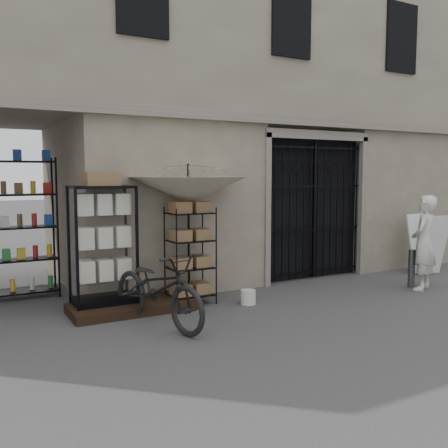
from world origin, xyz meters
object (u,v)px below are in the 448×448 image
market_umbrella (188,183)px  bicycle (159,325)px  steel_bollard (412,268)px  display_cabinet (103,251)px  easel_sign (428,244)px  wire_rack (190,257)px  shopkeeper (422,289)px  white_bucket (248,297)px

market_umbrella → bicycle: market_umbrella is taller
bicycle → steel_bollard: (5.25, -0.07, 0.37)m
market_umbrella → bicycle: (-0.97, -1.03, -2.06)m
display_cabinet → market_umbrella: market_umbrella is taller
steel_bollard → easel_sign: (1.34, 0.72, 0.30)m
display_cabinet → wire_rack: 1.46m
bicycle → easel_sign: bearing=-8.7°
display_cabinet → steel_bollard: bearing=-0.2°
wire_rack → shopkeeper: (4.34, -1.20, -0.81)m
white_bucket → display_cabinet: bearing=163.2°
display_cabinet → bicycle: (0.51, -1.07, -0.99)m
market_umbrella → white_bucket: market_umbrella is taller
display_cabinet → market_umbrella: (1.48, -0.03, 1.07)m
wire_rack → white_bucket: 1.20m
wire_rack → easel_sign: bearing=10.7°
display_cabinet → shopkeeper: (5.78, -1.37, -0.99)m
wire_rack → steel_bollard: size_ratio=2.22×
wire_rack → easel_sign: size_ratio=1.27×
shopkeeper → easel_sign: (1.32, 0.96, 0.67)m
market_umbrella → shopkeeper: size_ratio=1.58×
market_umbrella → easel_sign: bearing=-3.9°
steel_bollard → easel_sign: easel_sign is taller
shopkeeper → market_umbrella: bearing=-44.8°
bicycle → display_cabinet: bearing=101.0°
market_umbrella → easel_sign: size_ratio=2.20×
bicycle → shopkeeper: (5.27, -0.31, 0.00)m
market_umbrella → steel_bollard: bearing=-14.5°
bicycle → shopkeeper: bearing=-17.7°
market_umbrella → steel_bollard: (4.27, -1.10, -1.68)m
wire_rack → market_umbrella: bearing=88.3°
bicycle → steel_bollard: bicycle is taller
bicycle → shopkeeper: size_ratio=1.16×
wire_rack → steel_bollard: (4.31, -0.97, -0.44)m
wire_rack → bicycle: wire_rack is taller
display_cabinet → shopkeeper: size_ratio=1.12×
market_umbrella → display_cabinet: bearing=178.7°
wire_rack → bicycle: size_ratio=0.79×
display_cabinet → bicycle: 1.54m
display_cabinet → bicycle: bearing=-53.7°
easel_sign → market_umbrella: bearing=178.6°
white_bucket → bicycle: (-1.77, -0.38, -0.12)m
white_bucket → easel_sign: (4.82, 0.28, 0.55)m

